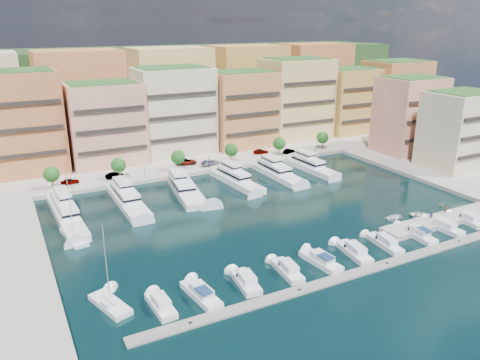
{
  "coord_description": "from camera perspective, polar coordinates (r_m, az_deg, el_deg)",
  "views": [
    {
      "loc": [
        -49.01,
        -81.23,
        39.52
      ],
      "look_at": [
        -3.67,
        5.74,
        6.0
      ],
      "focal_mm": 35.0,
      "sensor_mm": 36.0,
      "label": 1
    }
  ],
  "objects": [
    {
      "name": "south_pontoon",
      "position": [
        79.4,
        12.71,
        -11.5
      ],
      "size": [
        72.0,
        2.2,
        0.35
      ],
      "primitive_type": "cube",
      "color": "gray",
      "rests_on": "ground"
    },
    {
      "name": "lamppost_2",
      "position": [
        127.74,
        -3.83,
        2.6
      ],
      "size": [
        0.3,
        0.3,
        4.2
      ],
      "color": "black",
      "rests_on": "north_quay"
    },
    {
      "name": "tender_0",
      "position": [
        103.49,
        18.3,
        -4.34
      ],
      "size": [
        4.65,
        3.68,
        0.87
      ],
      "primitive_type": "imported",
      "rotation": [
        0.0,
        0.0,
        1.75
      ],
      "color": "white",
      "rests_on": "ground"
    },
    {
      "name": "person_1",
      "position": [
        107.86,
        23.7,
        -3.18
      ],
      "size": [
        1.13,
        1.0,
        1.94
      ],
      "primitive_type": "imported",
      "rotation": [
        0.0,
        0.0,
        3.46
      ],
      "color": "brown",
      "rests_on": "finger_pier"
    },
    {
      "name": "cruiser_5",
      "position": [
        86.46,
        13.73,
        -8.51
      ],
      "size": [
        3.74,
        8.81,
        2.55
      ],
      "color": "white",
      "rests_on": "ground"
    },
    {
      "name": "cruiser_9",
      "position": [
        107.4,
        26.01,
        -4.43
      ],
      "size": [
        3.17,
        7.36,
        2.55
      ],
      "color": "white",
      "rests_on": "ground"
    },
    {
      "name": "backblock_4",
      "position": [
        194.03,
        8.88,
        11.69
      ],
      "size": [
        26.0,
        18.0,
        30.0
      ],
      "primitive_type": "cube",
      "color": "#BB703E",
      "rests_on": "north_quay"
    },
    {
      "name": "person_0",
      "position": [
        103.58,
        22.28,
        -3.92
      ],
      "size": [
        0.78,
        0.74,
        1.79
      ],
      "primitive_type": "imported",
      "rotation": [
        0.0,
        0.0,
        2.48
      ],
      "color": "#222143",
      "rests_on": "finger_pier"
    },
    {
      "name": "cruiser_1",
      "position": [
        72.45,
        -4.75,
        -13.73
      ],
      "size": [
        3.63,
        9.04,
        2.66
      ],
      "color": "white",
      "rests_on": "ground"
    },
    {
      "name": "cruiser_2",
      "position": [
        75.26,
        0.72,
        -12.32
      ],
      "size": [
        3.5,
        7.75,
        2.55
      ],
      "color": "white",
      "rests_on": "ground"
    },
    {
      "name": "apartment_5",
      "position": [
        163.3,
        6.82,
        9.86
      ],
      "size": [
        22.0,
        16.5,
        26.8
      ],
      "color": "#E2C078",
      "rests_on": "north_quay"
    },
    {
      "name": "tree_2",
      "position": [
        126.71,
        -7.57,
        2.77
      ],
      "size": [
        3.8,
        3.8,
        5.65
      ],
      "color": "#473323",
      "rests_on": "north_quay"
    },
    {
      "name": "cruiser_0",
      "position": [
        70.75,
        -9.61,
        -14.86
      ],
      "size": [
        2.78,
        7.35,
        2.55
      ],
      "color": "white",
      "rests_on": "ground"
    },
    {
      "name": "lamppost_3",
      "position": [
        135.67,
        3.15,
        3.59
      ],
      "size": [
        0.3,
        0.3,
        4.2
      ],
      "color": "black",
      "rests_on": "north_quay"
    },
    {
      "name": "backblock_2",
      "position": [
        166.04,
        -8.41,
        10.53
      ],
      "size": [
        26.0,
        18.0,
        30.0
      ],
      "primitive_type": "cube",
      "color": "#E2C078",
      "rests_on": "north_quay"
    },
    {
      "name": "lamppost_4",
      "position": [
        145.4,
        9.29,
        4.41
      ],
      "size": [
        0.3,
        0.3,
        4.2
      ],
      "color": "black",
      "rests_on": "north_quay"
    },
    {
      "name": "lamppost_1",
      "position": [
        121.97,
        -11.58,
        1.46
      ],
      "size": [
        0.3,
        0.3,
        4.2
      ],
      "color": "black",
      "rests_on": "north_quay"
    },
    {
      "name": "cruiser_6",
      "position": [
        91.05,
        17.23,
        -7.39
      ],
      "size": [
        3.26,
        8.71,
        2.55
      ],
      "color": "white",
      "rests_on": "ground"
    },
    {
      "name": "apartment_7",
      "position": [
        187.29,
        18.39,
        9.88
      ],
      "size": [
        22.0,
        16.5,
        24.8
      ],
      "color": "#BB703E",
      "rests_on": "north_quay"
    },
    {
      "name": "tree_4",
      "position": [
        140.37,
        4.79,
        4.46
      ],
      "size": [
        3.8,
        3.8,
        5.65
      ],
      "color": "#473323",
      "rests_on": "north_quay"
    },
    {
      "name": "apartment_2",
      "position": [
        136.52,
        -16.1,
        6.63
      ],
      "size": [
        20.0,
        15.5,
        22.8
      ],
      "color": "#F1AC86",
      "rests_on": "north_quay"
    },
    {
      "name": "cruiser_3",
      "position": [
        78.73,
        5.8,
        -10.91
      ],
      "size": [
        3.23,
        8.03,
        2.55
      ],
      "color": "white",
      "rests_on": "ground"
    },
    {
      "name": "yacht_5",
      "position": [
        131.7,
        8.53,
        1.74
      ],
      "size": [
        5.41,
        19.6,
        7.3
      ],
      "color": "white",
      "rests_on": "ground"
    },
    {
      "name": "lamppost_0",
      "position": [
        118.68,
        -19.92,
        0.2
      ],
      "size": [
        0.3,
        0.3,
        4.2
      ],
      "color": "black",
      "rests_on": "north_quay"
    },
    {
      "name": "yacht_3",
      "position": [
        119.48,
        -0.62,
        0.16
      ],
      "size": [
        6.2,
        20.6,
        7.3
      ],
      "color": "white",
      "rests_on": "ground"
    },
    {
      "name": "tree_5",
      "position": [
        149.32,
        10.02,
        5.11
      ],
      "size": [
        3.8,
        3.8,
        5.65
      ],
      "color": "#473323",
      "rests_on": "north_quay"
    },
    {
      "name": "apartment_east_a",
      "position": [
        152.68,
        19.94,
        7.48
      ],
      "size": [
        18.0,
        14.5,
        22.8
      ],
      "color": "#F1AC86",
      "rests_on": "east_quay"
    },
    {
      "name": "apartment_1",
      "position": [
        135.68,
        -25.08,
        6.39
      ],
      "size": [
        20.0,
        16.5,
        26.8
      ],
      "color": "#BB703E",
      "rests_on": "north_quay"
    },
    {
      "name": "ground",
      "position": [
        102.78,
        3.3,
        -3.78
      ],
      "size": [
        400.0,
        400.0,
        0.0
      ],
      "primitive_type": "plane",
      "color": "black",
      "rests_on": "ground"
    },
    {
      "name": "tender_3",
      "position": [
        114.37,
        23.32,
        -2.74
      ],
      "size": [
        1.7,
        1.5,
        0.84
      ],
      "primitive_type": "imported",
      "rotation": [
        0.0,
        0.0,
        1.49
      ],
      "color": "#C2BC94",
      "rests_on": "ground"
    },
    {
      "name": "yacht_0",
      "position": [
        105.64,
        -20.51,
        -3.66
      ],
      "size": [
        5.26,
        26.87,
        7.3
      ],
      "color": "white",
      "rests_on": "ground"
    },
    {
      "name": "cruiser_4",
      "position": [
        82.24,
        9.86,
        -9.71
      ],
      "size": [
        3.54,
        8.8,
        2.66
      ],
      "color": "white",
      "rests_on": "ground"
    },
    {
      "name": "apartment_6",
      "position": [
        175.31,
        13.22,
        9.45
      ],
      "size": [
        20.0,
        15.5,
        22.8
      ],
      "color": "#BC8F44",
      "rests_on": "north_quay"
    },
    {
      "name": "car_4",
      "position": [
        142.75,
        2.56,
        3.52
      ],
      "size": [
        4.93,
        3.31,
        1.56
      ],
      "primitive_type": "imported",
      "rotation": [
        0.0,
        0.0,
        1.22
      ],
      "color": "gray",
      "rests_on": "north_quay"
    },
    {
      "name": "tree_1",
      "position": [
        122.47,
        -14.6,
        1.75
      ],
      "size": [
        3.8,
        3.8,
        5.65
      ],
      "color": "#473323",
      "rests_on": "north_quay"
    },
    {
      "name": "yacht_2",
      "position": [
        113.46,
        -6.74,
        -1.0
      ],
      "size": [
        8.13,
        22.6,
        7.3
      ],
      "color": "white",
      "rests_on": "ground"
    },
    {
      "name": "apartment_3",
      "position": [
        143.6,
        -8.06,
        8.37
      ],
      "size": [
        22.0,
        16.5,
        25.8
      ],
      "color": "beige",
      "rests_on": "north_quay"
    },
    {
      "name": "apartment_4",
      "position": [
        150.65,
        0.2,
        8.66
      ],
      "size": [
        20.0,
        15.5,
        23.8
      ],
      "color": "tan",
      "rests_on": "north_quay"
    },
    {
      "name": "car_1",
      "position": [
        124.49,
        -15.03,
        0.55
      ],
      "size": [
        4.72,
        1.85,
        1.53
      ],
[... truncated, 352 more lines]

